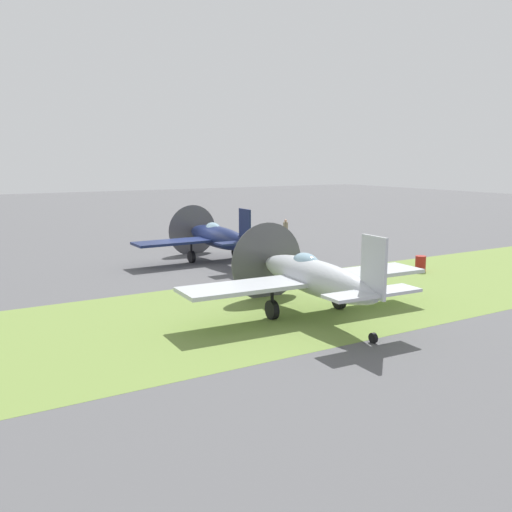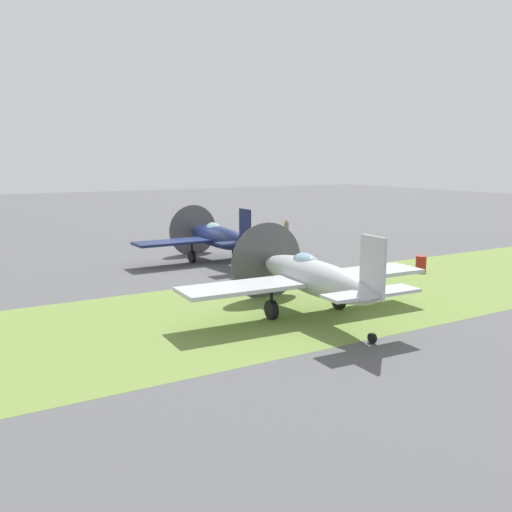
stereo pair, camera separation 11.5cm
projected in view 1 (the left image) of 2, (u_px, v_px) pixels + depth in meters
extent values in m
plane|color=#515154|center=(189.00, 263.00, 34.68)|extent=(160.00, 160.00, 0.00)
cube|color=olive|center=(295.00, 304.00, 24.97)|extent=(120.00, 11.00, 0.01)
ellipsoid|color=#141E47|center=(218.00, 237.00, 35.01)|extent=(1.40, 7.42, 1.35)
cube|color=#141E47|center=(215.00, 239.00, 35.41)|extent=(10.48, 1.92, 0.15)
cube|color=#141E47|center=(245.00, 227.00, 32.00)|extent=(0.12, 1.20, 2.07)
cube|color=#141E47|center=(245.00, 242.00, 32.15)|extent=(3.49, 1.00, 0.11)
cone|color=#B7B24C|center=(191.00, 230.00, 38.36)|extent=(0.70, 0.77, 0.70)
cylinder|color=#4C4C51|center=(192.00, 230.00, 38.18)|extent=(3.49, 0.07, 3.49)
ellipsoid|color=#8CB2C6|center=(213.00, 228.00, 35.48)|extent=(0.77, 1.53, 0.76)
cylinder|color=black|center=(192.00, 257.00, 34.87)|extent=(0.24, 0.74, 0.74)
cylinder|color=black|center=(191.00, 249.00, 34.78)|extent=(0.13, 0.13, 1.05)
cylinder|color=black|center=(236.00, 253.00, 36.49)|extent=(0.24, 0.74, 0.74)
cylinder|color=black|center=(236.00, 245.00, 36.40)|extent=(0.13, 0.13, 1.05)
cylinder|color=black|center=(246.00, 268.00, 32.32)|extent=(0.13, 0.35, 0.35)
ellipsoid|color=#B2B7BC|center=(315.00, 277.00, 22.65)|extent=(1.81, 7.90, 1.43)
cube|color=#B2B7BC|center=(309.00, 279.00, 23.08)|extent=(11.16, 2.49, 0.16)
cube|color=#B2B7BC|center=(374.00, 267.00, 19.36)|extent=(0.18, 1.27, 2.19)
cube|color=#B2B7BC|center=(373.00, 293.00, 19.52)|extent=(3.74, 1.21, 0.12)
cone|color=#B7B24C|center=(265.00, 261.00, 26.30)|extent=(0.78, 0.84, 0.74)
cylinder|color=#4C4C51|center=(267.00, 262.00, 26.10)|extent=(3.69, 0.22, 3.69)
ellipsoid|color=#8CB2C6|center=(306.00, 263.00, 23.16)|extent=(0.88, 1.65, 0.81)
cylinder|color=black|center=(272.00, 310.00, 22.59)|extent=(0.29, 0.80, 0.78)
cylinder|color=black|center=(272.00, 296.00, 22.50)|extent=(0.14, 0.14, 1.11)
cylinder|color=black|center=(339.00, 300.00, 24.15)|extent=(0.29, 0.80, 0.78)
cylinder|color=black|center=(339.00, 288.00, 24.05)|extent=(0.14, 0.14, 1.11)
cylinder|color=black|center=(373.00, 338.00, 19.70)|extent=(0.16, 0.38, 0.37)
cylinder|color=#847A5B|center=(285.00, 235.00, 44.09)|extent=(0.30, 0.30, 0.88)
cylinder|color=#847A5B|center=(286.00, 226.00, 43.96)|extent=(0.38, 0.38, 0.62)
sphere|color=tan|center=(286.00, 221.00, 43.89)|extent=(0.23, 0.23, 0.23)
cylinder|color=#847A5B|center=(284.00, 226.00, 43.73)|extent=(0.11, 0.11, 0.59)
cylinder|color=#847A5B|center=(287.00, 226.00, 44.20)|extent=(0.11, 0.11, 0.59)
cylinder|color=maroon|center=(420.00, 264.00, 32.23)|extent=(0.60, 0.60, 0.90)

